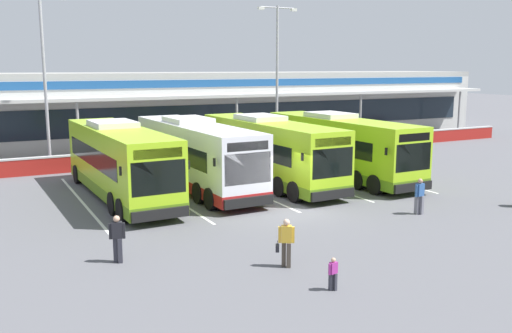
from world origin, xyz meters
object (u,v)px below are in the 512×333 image
object	(u,v)px
coach_bus_centre	(268,152)
pedestrian_in_dark_coat	(117,237)
pedestrian_child	(333,273)
pedestrian_with_handbag	(286,242)
pedestrian_near_bin	(420,195)
coach_bus_left_centre	(195,156)
lamp_post_centre	(277,70)
lamp_post_west	(44,70)
coach_bus_leftmost	(119,162)
coach_bus_right_centre	(339,147)

from	to	relation	value
coach_bus_centre	pedestrian_in_dark_coat	distance (m)	14.13
coach_bus_centre	pedestrian_child	bearing A→B (deg)	-111.49
pedestrian_with_handbag	pedestrian_near_bin	size ratio (longest dim) A/B	1.00
coach_bus_centre	pedestrian_with_handbag	xyz separation A→B (m)	(-5.93, -12.11, -0.93)
coach_bus_left_centre	lamp_post_centre	world-z (taller)	lamp_post_centre
coach_bus_centre	pedestrian_in_dark_coat	bearing A→B (deg)	-139.49
coach_bus_centre	pedestrian_child	distance (m)	15.58
coach_bus_left_centre	pedestrian_child	xyz separation A→B (m)	(-1.51, -14.96, -1.24)
coach_bus_centre	pedestrian_with_handbag	world-z (taller)	coach_bus_centre
pedestrian_child	lamp_post_west	bearing A→B (deg)	100.56
coach_bus_centre	lamp_post_west	distance (m)	15.56
pedestrian_with_handbag	pedestrian_child	world-z (taller)	pedestrian_with_handbag
coach_bus_centre	pedestrian_in_dark_coat	world-z (taller)	coach_bus_centre
pedestrian_near_bin	lamp_post_centre	bearing A→B (deg)	79.44
coach_bus_left_centre	pedestrian_in_dark_coat	world-z (taller)	coach_bus_left_centre
coach_bus_left_centre	pedestrian_near_bin	size ratio (longest dim) A/B	7.54
coach_bus_leftmost	coach_bus_centre	bearing A→B (deg)	-2.04
pedestrian_with_handbag	lamp_post_centre	distance (m)	26.08
coach_bus_right_centre	lamp_post_centre	distance (m)	11.77
coach_bus_right_centre	pedestrian_with_handbag	world-z (taller)	coach_bus_right_centre
coach_bus_leftmost	pedestrian_with_handbag	world-z (taller)	coach_bus_leftmost
pedestrian_with_handbag	pedestrian_near_bin	distance (m)	9.15
coach_bus_leftmost	pedestrian_with_handbag	distance (m)	12.67
coach_bus_left_centre	pedestrian_with_handbag	world-z (taller)	coach_bus_left_centre
coach_bus_leftmost	lamp_post_west	distance (m)	11.50
coach_bus_right_centre	pedestrian_with_handbag	xyz separation A→B (m)	(-10.47, -11.65, -0.93)
coach_bus_left_centre	coach_bus_leftmost	bearing A→B (deg)	-177.04
pedestrian_with_handbag	lamp_post_centre	world-z (taller)	lamp_post_centre
pedestrian_child	pedestrian_near_bin	xyz separation A→B (m)	(8.39, 5.35, 0.33)
lamp_post_centre	coach_bus_leftmost	bearing A→B (deg)	-145.75
lamp_post_centre	lamp_post_west	bearing A→B (deg)	178.57
coach_bus_left_centre	pedestrian_child	distance (m)	15.09
coach_bus_leftmost	pedestrian_near_bin	world-z (taller)	coach_bus_leftmost
coach_bus_leftmost	pedestrian_with_handbag	size ratio (longest dim) A/B	7.54
coach_bus_left_centre	pedestrian_with_handbag	size ratio (longest dim) A/B	7.54
coach_bus_centre	coach_bus_right_centre	bearing A→B (deg)	-5.80
pedestrian_in_dark_coat	coach_bus_leftmost	bearing A→B (deg)	75.77
coach_bus_centre	pedestrian_in_dark_coat	size ratio (longest dim) A/B	7.54
coach_bus_centre	pedestrian_near_bin	world-z (taller)	coach_bus_centre
lamp_post_west	pedestrian_with_handbag	bearing A→B (deg)	-78.97
coach_bus_leftmost	pedestrian_near_bin	size ratio (longest dim) A/B	7.54
lamp_post_west	pedestrian_child	bearing A→B (deg)	-79.44
coach_bus_centre	pedestrian_near_bin	bearing A→B (deg)	-73.45
coach_bus_leftmost	pedestrian_child	size ratio (longest dim) A/B	12.16
coach_bus_centre	pedestrian_near_bin	distance (m)	9.54
coach_bus_left_centre	pedestrian_with_handbag	xyz separation A→B (m)	(-1.75, -12.62, -0.93)
coach_bus_right_centre	pedestrian_in_dark_coat	size ratio (longest dim) A/B	7.54
pedestrian_near_bin	coach_bus_right_centre	bearing A→B (deg)	78.01
pedestrian_with_handbag	coach_bus_right_centre	bearing A→B (deg)	48.05
lamp_post_west	coach_bus_centre	bearing A→B (deg)	-45.83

